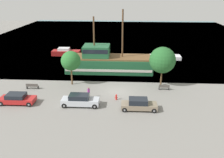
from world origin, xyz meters
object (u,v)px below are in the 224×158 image
(parked_car_curb_front, at_px, (139,104))
(parked_car_curb_rear, at_px, (80,100))
(fire_hydrant, at_px, (116,97))
(bench_promenade_west, at_px, (164,87))
(pirate_ship, at_px, (108,62))
(moored_boat_outer, at_px, (164,56))
(parked_car_curb_mid, at_px, (17,99))
(moored_boat_dockside, at_px, (66,52))
(pedestrian_walking_near, at_px, (89,93))
(bench_promenade_east, at_px, (32,86))

(parked_car_curb_front, distance_m, parked_car_curb_rear, 7.47)
(fire_hydrant, relative_size, bench_promenade_west, 0.49)
(pirate_ship, relative_size, moored_boat_outer, 2.53)
(pirate_ship, height_order, parked_car_curb_front, pirate_ship)
(moored_boat_outer, bearing_deg, parked_car_curb_rear, -120.60)
(fire_hydrant, bearing_deg, parked_car_curb_mid, -171.49)
(moored_boat_dockside, distance_m, bench_promenade_west, 27.10)
(moored_boat_dockside, distance_m, moored_boat_outer, 21.66)
(pirate_ship, distance_m, parked_car_curb_mid, 17.92)
(pedestrian_walking_near, bearing_deg, moored_boat_outer, 57.90)
(pirate_ship, height_order, bench_promenade_east, pirate_ship)
(moored_boat_dockside, relative_size, parked_car_curb_rear, 1.30)
(bench_promenade_west, distance_m, pedestrian_walking_near, 11.28)
(parked_car_curb_mid, bearing_deg, parked_car_curb_rear, -1.39)
(parked_car_curb_front, height_order, bench_promenade_east, parked_car_curb_front)
(moored_boat_dockside, bearing_deg, bench_promenade_east, -91.13)
(parked_car_curb_rear, bearing_deg, bench_promenade_east, 147.44)
(moored_boat_outer, distance_m, bench_promenade_east, 28.51)
(parked_car_curb_mid, bearing_deg, moored_boat_outer, 46.29)
(parked_car_curb_rear, bearing_deg, moored_boat_outer, 59.40)
(moored_boat_outer, xyz_separation_m, parked_car_curb_rear, (-13.82, -23.37, 0.13))
(pedestrian_walking_near, bearing_deg, pirate_ship, 81.26)
(moored_boat_outer, distance_m, parked_car_curb_mid, 32.05)
(moored_boat_outer, bearing_deg, parked_car_curb_mid, -133.71)
(fire_hydrant, bearing_deg, moored_boat_outer, 66.39)
(bench_promenade_west, bearing_deg, parked_car_curb_mid, -163.63)
(moored_boat_outer, height_order, bench_promenade_west, moored_boat_outer)
(bench_promenade_west, bearing_deg, pedestrian_walking_near, -161.89)
(parked_car_curb_rear, height_order, fire_hydrant, parked_car_curb_rear)
(pirate_ship, distance_m, moored_boat_outer, 14.44)
(moored_boat_dockside, height_order, parked_car_curb_rear, moored_boat_dockside)
(parked_car_curb_front, height_order, parked_car_curb_mid, parked_car_curb_front)
(parked_car_curb_front, bearing_deg, parked_car_curb_rear, 175.09)
(parked_car_curb_mid, height_order, pedestrian_walking_near, pedestrian_walking_near)
(moored_boat_dockside, bearing_deg, moored_boat_outer, -4.61)
(bench_promenade_west, bearing_deg, fire_hydrant, -150.68)
(parked_car_curb_mid, distance_m, fire_hydrant, 13.01)
(parked_car_curb_front, xyz_separation_m, bench_promenade_west, (4.02, 6.65, -0.29))
(moored_boat_outer, relative_size, parked_car_curb_rear, 1.37)
(moored_boat_outer, bearing_deg, fire_hydrant, -113.61)
(parked_car_curb_rear, distance_m, bench_promenade_east, 9.70)
(moored_boat_outer, distance_m, parked_car_curb_front, 24.84)
(pirate_ship, bearing_deg, moored_boat_dockside, 133.96)
(bench_promenade_east, relative_size, pedestrian_walking_near, 1.16)
(parked_car_curb_mid, bearing_deg, bench_promenade_east, 88.17)
(pirate_ship, xyz_separation_m, bench_promenade_west, (8.89, -8.38, -1.30))
(parked_car_curb_mid, bearing_deg, pirate_ship, 52.49)
(parked_car_curb_mid, relative_size, bench_promenade_east, 2.52)
(pirate_ship, relative_size, moored_boat_dockside, 2.68)
(moored_boat_outer, relative_size, bench_promenade_east, 3.62)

